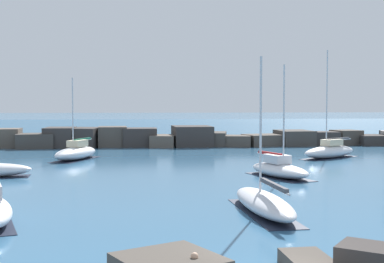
{
  "coord_description": "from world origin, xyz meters",
  "views": [
    {
      "loc": [
        -3.91,
        -14.93,
        5.49
      ],
      "look_at": [
        0.94,
        33.57,
        2.92
      ],
      "focal_mm": 50.0,
      "sensor_mm": 36.0,
      "label": 1
    }
  ],
  "objects_px": {
    "sailboat_moored_7": "(264,203)",
    "mooring_buoy_orange_near": "(287,161)",
    "sailboat_moored_5": "(330,151)",
    "sailboat_moored_2": "(76,152)",
    "sailboat_moored_0": "(279,169)"
  },
  "relations": [
    {
      "from": "sailboat_moored_0",
      "to": "mooring_buoy_orange_near",
      "type": "height_order",
      "value": "sailboat_moored_0"
    },
    {
      "from": "sailboat_moored_5",
      "to": "mooring_buoy_orange_near",
      "type": "relative_size",
      "value": 11.04
    },
    {
      "from": "sailboat_moored_0",
      "to": "sailboat_moored_2",
      "type": "xyz_separation_m",
      "value": [
        -16.51,
        14.05,
        0.11
      ]
    },
    {
      "from": "sailboat_moored_5",
      "to": "mooring_buoy_orange_near",
      "type": "xyz_separation_m",
      "value": [
        -5.96,
        -5.62,
        -0.33
      ]
    },
    {
      "from": "sailboat_moored_5",
      "to": "sailboat_moored_7",
      "type": "xyz_separation_m",
      "value": [
        -12.89,
        -25.78,
        -0.2
      ]
    },
    {
      "from": "sailboat_moored_0",
      "to": "sailboat_moored_5",
      "type": "relative_size",
      "value": 0.77
    },
    {
      "from": "sailboat_moored_2",
      "to": "sailboat_moored_7",
      "type": "distance_m",
      "value": 29.45
    },
    {
      "from": "sailboat_moored_5",
      "to": "sailboat_moored_7",
      "type": "relative_size",
      "value": 1.33
    },
    {
      "from": "sailboat_moored_5",
      "to": "mooring_buoy_orange_near",
      "type": "distance_m",
      "value": 8.2
    },
    {
      "from": "sailboat_moored_2",
      "to": "sailboat_moored_7",
      "type": "relative_size",
      "value": 0.98
    },
    {
      "from": "sailboat_moored_2",
      "to": "sailboat_moored_0",
      "type": "bearing_deg",
      "value": -40.38
    },
    {
      "from": "sailboat_moored_5",
      "to": "mooring_buoy_orange_near",
      "type": "height_order",
      "value": "sailboat_moored_5"
    },
    {
      "from": "sailboat_moored_7",
      "to": "sailboat_moored_0",
      "type": "bearing_deg",
      "value": 71.71
    },
    {
      "from": "mooring_buoy_orange_near",
      "to": "sailboat_moored_5",
      "type": "bearing_deg",
      "value": 43.35
    },
    {
      "from": "sailboat_moored_7",
      "to": "mooring_buoy_orange_near",
      "type": "height_order",
      "value": "sailboat_moored_7"
    }
  ]
}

